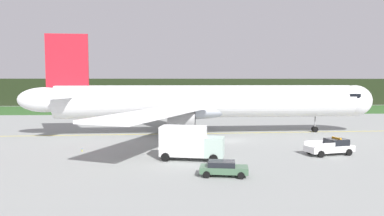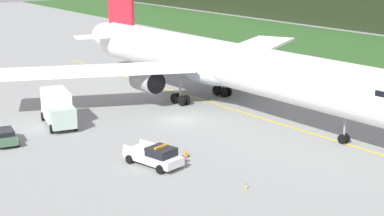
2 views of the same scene
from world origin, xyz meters
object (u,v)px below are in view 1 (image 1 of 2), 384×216
(catering_truck, at_px, (190,142))
(apron_cone, at_px, (315,146))
(airliner, at_px, (203,102))
(ops_pickup_truck, at_px, (331,147))
(staff_car, at_px, (223,168))

(catering_truck, relative_size, apron_cone, 10.21)
(airliner, height_order, catering_truck, airliner)
(ops_pickup_truck, xyz_separation_m, apron_cone, (-0.35, 3.44, -0.57))
(catering_truck, height_order, apron_cone, catering_truck)
(airliner, relative_size, ops_pickup_truck, 9.97)
(staff_car, xyz_separation_m, apron_cone, (12.94, 11.72, -0.37))
(ops_pickup_truck, relative_size, apron_cone, 8.26)
(ops_pickup_truck, distance_m, apron_cone, 3.51)
(ops_pickup_truck, height_order, apron_cone, ops_pickup_truck)
(ops_pickup_truck, relative_size, staff_car, 1.29)
(staff_car, bearing_deg, ops_pickup_truck, 31.92)
(ops_pickup_truck, height_order, catering_truck, catering_truck)
(catering_truck, bearing_deg, apron_cone, 18.66)
(catering_truck, xyz_separation_m, staff_car, (2.68, -6.44, -1.16))
(ops_pickup_truck, bearing_deg, catering_truck, -173.45)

